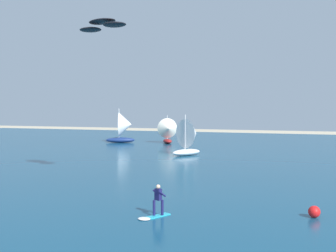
{
  "coord_description": "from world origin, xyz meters",
  "views": [
    {
      "loc": [
        8.47,
        -1.82,
        5.73
      ],
      "look_at": [
        0.09,
        20.29,
        4.74
      ],
      "focal_mm": 44.87,
      "sensor_mm": 36.0,
      "label": 1
    }
  ],
  "objects_px": {
    "kite": "(102,25)",
    "sailboat_far_right": "(168,131)",
    "kitesurfer": "(155,205)",
    "sailboat_trailing": "(190,137)",
    "sailboat_heeled_over": "(124,127)",
    "marker_buoy": "(314,212)"
  },
  "relations": [
    {
      "from": "sailboat_trailing",
      "to": "sailboat_heeled_over",
      "type": "relative_size",
      "value": 0.87
    },
    {
      "from": "sailboat_far_right",
      "to": "marker_buoy",
      "type": "xyz_separation_m",
      "value": [
        23.28,
        -40.09,
        -1.77
      ]
    },
    {
      "from": "kitesurfer",
      "to": "sailboat_far_right",
      "type": "relative_size",
      "value": 0.44
    },
    {
      "from": "kitesurfer",
      "to": "sailboat_trailing",
      "type": "height_order",
      "value": "sailboat_trailing"
    },
    {
      "from": "marker_buoy",
      "to": "sailboat_far_right",
      "type": "bearing_deg",
      "value": 120.14
    },
    {
      "from": "sailboat_far_right",
      "to": "sailboat_heeled_over",
      "type": "bearing_deg",
      "value": -172.81
    },
    {
      "from": "sailboat_heeled_over",
      "to": "marker_buoy",
      "type": "height_order",
      "value": "sailboat_heeled_over"
    },
    {
      "from": "sailboat_far_right",
      "to": "marker_buoy",
      "type": "relative_size",
      "value": 7.34
    },
    {
      "from": "kitesurfer",
      "to": "kite",
      "type": "distance_m",
      "value": 15.28
    },
    {
      "from": "sailboat_far_right",
      "to": "sailboat_trailing",
      "type": "distance_m",
      "value": 16.95
    },
    {
      "from": "kite",
      "to": "sailboat_heeled_over",
      "type": "relative_size",
      "value": 0.87
    },
    {
      "from": "kitesurfer",
      "to": "sailboat_heeled_over",
      "type": "relative_size",
      "value": 0.36
    },
    {
      "from": "kitesurfer",
      "to": "sailboat_trailing",
      "type": "bearing_deg",
      "value": 104.22
    },
    {
      "from": "sailboat_trailing",
      "to": "sailboat_heeled_over",
      "type": "bearing_deg",
      "value": 138.79
    },
    {
      "from": "kitesurfer",
      "to": "kite",
      "type": "xyz_separation_m",
      "value": [
        -7.31,
        7.43,
        11.17
      ]
    },
    {
      "from": "kite",
      "to": "sailboat_far_right",
      "type": "bearing_deg",
      "value": 103.11
    },
    {
      "from": "sailboat_far_right",
      "to": "sailboat_trailing",
      "type": "bearing_deg",
      "value": -60.19
    },
    {
      "from": "kitesurfer",
      "to": "sailboat_heeled_over",
      "type": "distance_m",
      "value": 47.8
    },
    {
      "from": "kitesurfer",
      "to": "marker_buoy",
      "type": "height_order",
      "value": "kitesurfer"
    },
    {
      "from": "sailboat_far_right",
      "to": "sailboat_heeled_over",
      "type": "relative_size",
      "value": 0.81
    },
    {
      "from": "kite",
      "to": "sailboat_far_right",
      "type": "height_order",
      "value": "kite"
    },
    {
      "from": "sailboat_heeled_over",
      "to": "sailboat_far_right",
      "type": "bearing_deg",
      "value": 7.19
    }
  ]
}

